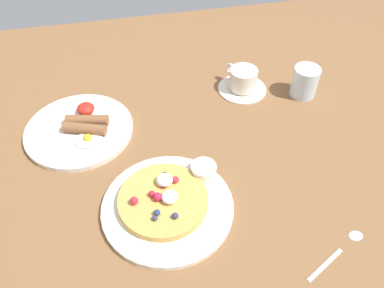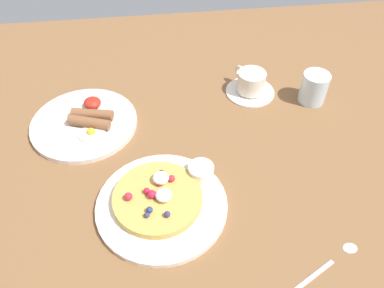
% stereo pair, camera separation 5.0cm
% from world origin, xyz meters
% --- Properties ---
extents(ground_plane, '(1.73, 1.40, 0.03)m').
position_xyz_m(ground_plane, '(0.00, 0.00, -0.01)').
color(ground_plane, brown).
extents(pancake_plate, '(0.27, 0.27, 0.01)m').
position_xyz_m(pancake_plate, '(-0.06, -0.11, 0.01)').
color(pancake_plate, white).
rests_on(pancake_plate, ground_plane).
extents(pancake_with_berries, '(0.18, 0.18, 0.04)m').
position_xyz_m(pancake_with_berries, '(-0.07, -0.10, 0.02)').
color(pancake_with_berries, gold).
rests_on(pancake_with_berries, pancake_plate).
extents(syrup_ramekin, '(0.05, 0.05, 0.03)m').
position_xyz_m(syrup_ramekin, '(0.02, -0.04, 0.03)').
color(syrup_ramekin, white).
rests_on(syrup_ramekin, pancake_plate).
extents(breakfast_plate, '(0.26, 0.26, 0.01)m').
position_xyz_m(breakfast_plate, '(-0.24, 0.16, 0.01)').
color(breakfast_plate, silver).
rests_on(breakfast_plate, ground_plane).
extents(fried_breakfast, '(0.11, 0.15, 0.03)m').
position_xyz_m(fried_breakfast, '(-0.22, 0.16, 0.02)').
color(fried_breakfast, brown).
rests_on(fried_breakfast, breakfast_plate).
extents(coffee_saucer, '(0.13, 0.13, 0.01)m').
position_xyz_m(coffee_saucer, '(0.20, 0.24, 0.00)').
color(coffee_saucer, white).
rests_on(coffee_saucer, ground_plane).
extents(coffee_cup, '(0.07, 0.10, 0.06)m').
position_xyz_m(coffee_cup, '(0.20, 0.24, 0.04)').
color(coffee_cup, white).
rests_on(coffee_cup, coffee_saucer).
extents(teaspoon, '(0.14, 0.08, 0.01)m').
position_xyz_m(teaspoon, '(0.25, -0.26, 0.00)').
color(teaspoon, silver).
rests_on(teaspoon, ground_plane).
extents(water_glass, '(0.07, 0.07, 0.08)m').
position_xyz_m(water_glass, '(0.35, 0.18, 0.04)').
color(water_glass, silver).
rests_on(water_glass, ground_plane).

